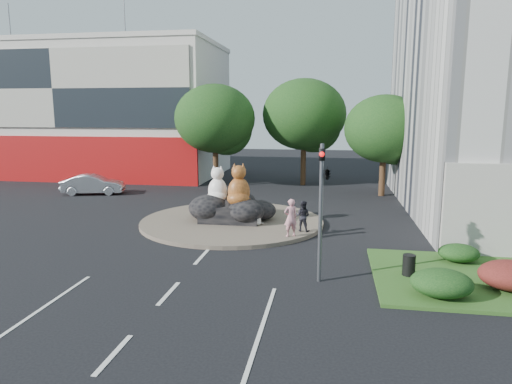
# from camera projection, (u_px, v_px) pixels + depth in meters

# --- Properties ---
(ground) EXTENTS (120.00, 120.00, 0.00)m
(ground) POSITION_uv_depth(u_px,v_px,m) (169.00, 294.00, 15.48)
(ground) COLOR black
(ground) RESTS_ON ground
(roundabout_island) EXTENTS (10.00, 10.00, 0.20)m
(roundabout_island) POSITION_uv_depth(u_px,v_px,m) (232.00, 221.00, 25.17)
(roundabout_island) COLOR brown
(roundabout_island) RESTS_ON ground
(rock_plinth) EXTENTS (3.20, 2.60, 0.90)m
(rock_plinth) POSITION_uv_depth(u_px,v_px,m) (232.00, 212.00, 25.07)
(rock_plinth) COLOR black
(rock_plinth) RESTS_ON roundabout_island
(shophouse_block) EXTENTS (25.20, 12.30, 17.40)m
(shophouse_block) POSITION_uv_depth(u_px,v_px,m) (91.00, 110.00, 44.42)
(shophouse_block) COLOR beige
(shophouse_block) RESTS_ON ground
(tree_left) EXTENTS (6.46, 6.46, 8.27)m
(tree_left) POSITION_uv_depth(u_px,v_px,m) (216.00, 122.00, 36.62)
(tree_left) COLOR #382314
(tree_left) RESTS_ON ground
(tree_mid) EXTENTS (6.84, 6.84, 8.76)m
(tree_mid) POSITION_uv_depth(u_px,v_px,m) (305.00, 118.00, 37.38)
(tree_mid) COLOR #382314
(tree_mid) RESTS_ON ground
(tree_right) EXTENTS (5.70, 5.70, 7.30)m
(tree_right) POSITION_uv_depth(u_px,v_px,m) (385.00, 132.00, 32.68)
(tree_right) COLOR #382314
(tree_right) RESTS_ON ground
(hedge_near_green) EXTENTS (2.00, 1.60, 0.90)m
(hedge_near_green) POSITION_uv_depth(u_px,v_px,m) (442.00, 283.00, 14.89)
(hedge_near_green) COLOR #103312
(hedge_near_green) RESTS_ON grass_verge
(hedge_red) EXTENTS (2.20, 1.76, 0.99)m
(hedge_red) POSITION_uv_depth(u_px,v_px,m) (512.00, 275.00, 15.45)
(hedge_red) COLOR #4A1A13
(hedge_red) RESTS_ON grass_verge
(hedge_back_green) EXTENTS (1.60, 1.28, 0.72)m
(hedge_back_green) POSITION_uv_depth(u_px,v_px,m) (459.00, 253.00, 18.35)
(hedge_back_green) COLOR #103312
(hedge_back_green) RESTS_ON grass_verge
(traffic_light) EXTENTS (0.44, 1.24, 5.00)m
(traffic_light) POSITION_uv_depth(u_px,v_px,m) (324.00, 183.00, 15.96)
(traffic_light) COLOR #595B60
(traffic_light) RESTS_ON ground
(street_lamp) EXTENTS (2.34, 0.22, 8.06)m
(street_lamp) POSITION_uv_depth(u_px,v_px,m) (501.00, 146.00, 20.37)
(street_lamp) COLOR #595B60
(street_lamp) RESTS_ON ground
(cat_white) EXTENTS (1.38, 1.24, 2.08)m
(cat_white) POSITION_uv_depth(u_px,v_px,m) (218.00, 184.00, 25.10)
(cat_white) COLOR white
(cat_white) RESTS_ON rock_plinth
(cat_tabby) EXTENTS (1.65, 1.53, 2.28)m
(cat_tabby) POSITION_uv_depth(u_px,v_px,m) (239.00, 184.00, 24.41)
(cat_tabby) COLOR #C66D29
(cat_tabby) RESTS_ON rock_plinth
(kitten_calico) EXTENTS (0.60, 0.52, 0.96)m
(kitten_calico) POSITION_uv_depth(u_px,v_px,m) (206.00, 213.00, 24.69)
(kitten_calico) COLOR beige
(kitten_calico) RESTS_ON roundabout_island
(kitten_white) EXTENTS (0.59, 0.61, 0.76)m
(kitten_white) POSITION_uv_depth(u_px,v_px,m) (258.00, 218.00, 23.90)
(kitten_white) COLOR beige
(kitten_white) RESTS_ON roundabout_island
(pedestrian_pink) EXTENTS (0.79, 0.69, 1.82)m
(pedestrian_pink) POSITION_uv_depth(u_px,v_px,m) (291.00, 218.00, 21.68)
(pedestrian_pink) COLOR #D18792
(pedestrian_pink) RESTS_ON roundabout_island
(pedestrian_dark) EXTENTS (0.87, 0.75, 1.53)m
(pedestrian_dark) POSITION_uv_depth(u_px,v_px,m) (303.00, 216.00, 22.65)
(pedestrian_dark) COLOR black
(pedestrian_dark) RESTS_ON roundabout_island
(parked_car) EXTENTS (4.72, 2.64, 1.47)m
(parked_car) POSITION_uv_depth(u_px,v_px,m) (93.00, 184.00, 33.88)
(parked_car) COLOR #AFB0B7
(parked_car) RESTS_ON ground
(litter_bin) EXTENTS (0.55, 0.55, 0.78)m
(litter_bin) POSITION_uv_depth(u_px,v_px,m) (409.00, 265.00, 16.82)
(litter_bin) COLOR black
(litter_bin) RESTS_ON grass_verge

